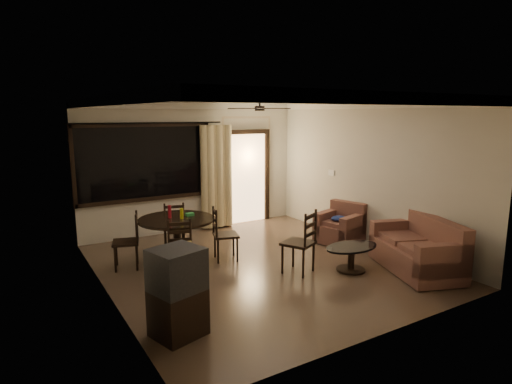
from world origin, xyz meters
TOP-DOWN VIEW (x-y plane):
  - ground at (0.00, 0.00)m, footprint 5.50×5.50m
  - room_shell at (0.59, 1.77)m, footprint 5.50×6.70m
  - dining_table at (-1.17, 0.80)m, footprint 1.29×1.29m
  - dining_chair_west at (-1.97, 1.04)m, footprint 0.52×0.52m
  - dining_chair_east at (-0.37, 0.56)m, footprint 0.52×0.52m
  - dining_chair_south at (-1.42, -0.02)m, footprint 0.52×0.56m
  - dining_chair_north at (-0.94, 1.55)m, footprint 0.52×0.52m
  - tv_cabinet at (-2.05, -1.51)m, footprint 0.66×0.63m
  - sofa at (2.11, -1.59)m, footprint 1.38×1.84m
  - armchair at (2.10, 0.27)m, footprint 0.95×0.95m
  - coffee_table at (1.16, -1.01)m, footprint 0.97×0.58m
  - side_chair at (0.37, -0.62)m, footprint 0.62×0.62m

SIDE VIEW (x-z plane):
  - ground at x=0.00m, z-range 0.00..0.00m
  - dining_chair_west at x=-1.97m, z-range -0.19..0.76m
  - dining_chair_east at x=-0.37m, z-range -0.19..0.76m
  - dining_chair_north at x=-0.94m, z-range -0.19..0.76m
  - coffee_table at x=1.16m, z-range 0.07..0.50m
  - dining_chair_south at x=-1.42m, z-range -0.17..0.78m
  - side_chair at x=0.37m, z-range -0.21..0.84m
  - armchair at x=2.10m, z-range -0.07..0.72m
  - sofa at x=2.11m, z-range -0.09..0.79m
  - tv_cabinet at x=-2.05m, z-range 0.00..1.06m
  - dining_table at x=-1.17m, z-range 0.12..1.15m
  - room_shell at x=0.59m, z-range -0.92..4.58m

